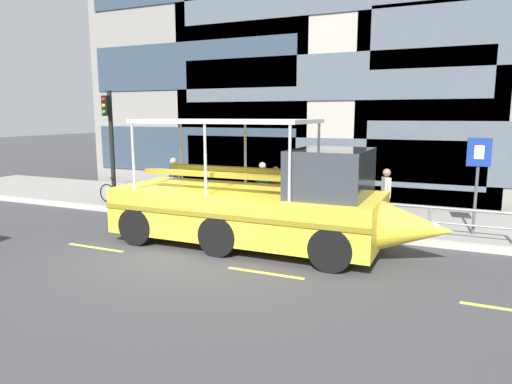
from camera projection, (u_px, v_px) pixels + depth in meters
The scene contains 13 objects.
ground_plane at pixel (186, 253), 11.52m from camera, with size 120.00×120.00×0.00m, color #3D3D3F.
sidewalk at pixel (271, 208), 16.55m from camera, with size 32.00×4.80×0.18m, color gray.
curb_edge at pixel (240, 223), 14.31m from camera, with size 32.00×0.18×0.18m, color #B2ADA3.
lane_centreline at pixel (173, 259), 10.98m from camera, with size 25.80×0.12×0.01m.
curb_guardrail at pixel (290, 204), 13.91m from camera, with size 12.12×0.09×0.83m.
traffic_light_pole at pixel (110, 136), 16.72m from camera, with size 0.24×0.46×4.11m.
parking_sign at pixel (478, 170), 12.29m from camera, with size 0.60×0.12×2.64m.
leaned_bicycle at pixel (118, 193), 16.93m from camera, with size 1.74×0.46×0.96m.
duck_tour_boat at pixel (263, 205), 11.86m from camera, with size 8.77×2.65×3.31m.
pedestrian_near_bow at pixel (386, 191), 13.47m from camera, with size 0.31×0.44×1.69m.
pedestrian_mid_left at pixel (275, 186), 14.75m from camera, with size 0.26×0.45×1.61m.
pedestrian_mid_right at pixel (262, 182), 15.33m from camera, with size 0.37×0.37×1.69m.
pedestrian_near_stern at pixel (174, 177), 16.31m from camera, with size 0.24×0.50×1.75m.
Camera 1 is at (6.11, -9.44, 3.41)m, focal length 32.18 mm.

